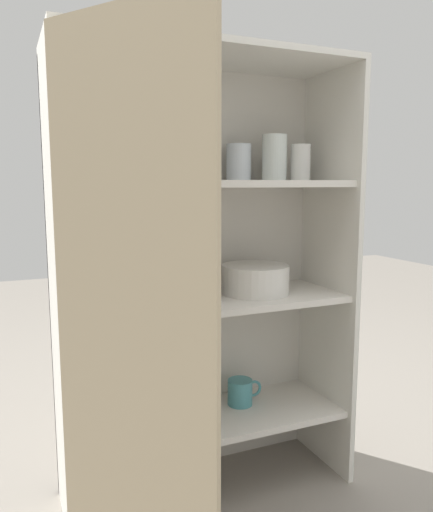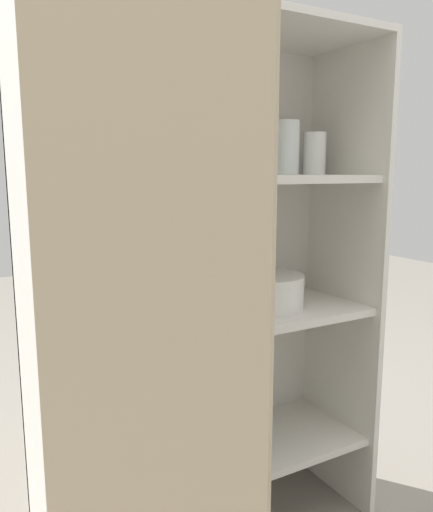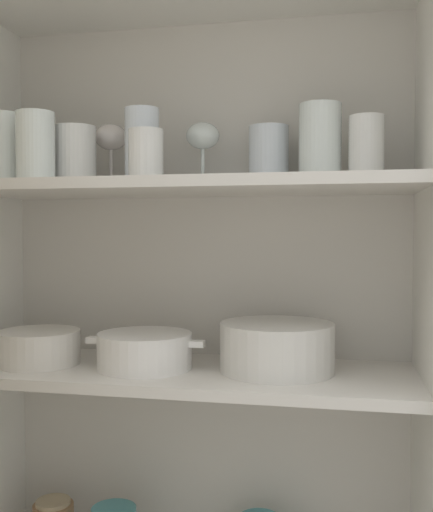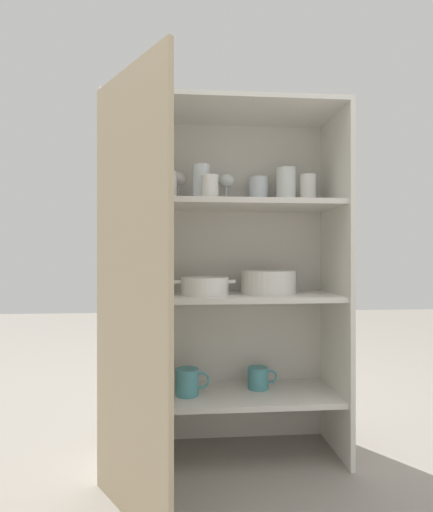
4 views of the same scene
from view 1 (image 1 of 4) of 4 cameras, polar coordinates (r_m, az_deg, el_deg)
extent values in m
cube|color=silver|center=(1.63, -3.07, -2.38)|extent=(0.88, 0.02, 1.30)
cube|color=white|center=(1.39, -17.73, -4.66)|extent=(0.02, 0.32, 1.30)
cube|color=white|center=(1.69, 12.54, -2.14)|extent=(0.02, 0.32, 1.30)
cube|color=white|center=(1.50, -1.10, 22.11)|extent=(0.88, 0.32, 0.02)
cube|color=silver|center=(1.63, -0.99, -18.23)|extent=(0.84, 0.29, 0.02)
cube|color=silver|center=(1.50, -1.02, -5.28)|extent=(0.84, 0.29, 0.02)
cube|color=silver|center=(1.46, -1.06, 8.27)|extent=(0.84, 0.29, 0.02)
cube|color=tan|center=(1.08, -9.74, -8.10)|extent=(0.26, 0.37, 1.30)
cylinder|color=white|center=(1.59, 2.55, 10.66)|extent=(0.08, 0.08, 0.11)
cylinder|color=white|center=(1.44, -4.79, 11.47)|extent=(0.07, 0.07, 0.14)
cylinder|color=white|center=(1.39, -9.84, 10.84)|extent=(0.08, 0.08, 0.11)
cylinder|color=white|center=(1.38, -2.75, 10.54)|extent=(0.06, 0.06, 0.09)
cylinder|color=white|center=(1.62, 9.58, 10.50)|extent=(0.06, 0.06, 0.11)
cylinder|color=white|center=(1.31, -11.02, 11.30)|extent=(0.07, 0.07, 0.13)
cylinder|color=white|center=(1.60, 6.63, 11.11)|extent=(0.08, 0.08, 0.14)
cylinder|color=white|center=(1.32, -14.82, 11.28)|extent=(0.07, 0.07, 0.13)
cylinder|color=silver|center=(1.47, -8.85, 8.68)|extent=(0.07, 0.07, 0.01)
cylinder|color=silver|center=(1.47, -8.88, 10.13)|extent=(0.01, 0.01, 0.07)
ellipsoid|color=silver|center=(1.47, -8.94, 12.49)|extent=(0.07, 0.07, 0.05)
cylinder|color=white|center=(1.53, -1.88, 8.75)|extent=(0.07, 0.07, 0.01)
cylinder|color=white|center=(1.54, -1.89, 10.09)|extent=(0.01, 0.01, 0.07)
ellipsoid|color=white|center=(1.54, -1.90, 12.30)|extent=(0.07, 0.07, 0.05)
cylinder|color=silver|center=(1.57, 4.43, -4.10)|extent=(0.21, 0.21, 0.01)
cylinder|color=silver|center=(1.57, 4.43, -3.78)|extent=(0.21, 0.21, 0.01)
cylinder|color=silver|center=(1.57, 4.44, -3.46)|extent=(0.21, 0.21, 0.01)
cylinder|color=silver|center=(1.57, 4.44, -3.14)|extent=(0.21, 0.21, 0.01)
cylinder|color=silver|center=(1.57, 4.45, -2.81)|extent=(0.21, 0.21, 0.01)
cylinder|color=silver|center=(1.56, 4.45, -2.49)|extent=(0.21, 0.21, 0.01)
cylinder|color=silver|center=(1.56, 4.45, -2.17)|extent=(0.21, 0.21, 0.01)
cylinder|color=silver|center=(1.56, 4.46, -1.84)|extent=(0.21, 0.21, 0.01)
cylinder|color=silver|center=(1.56, 4.46, -1.52)|extent=(0.21, 0.21, 0.01)
cylinder|color=silver|center=(1.56, 4.46, -1.19)|extent=(0.21, 0.21, 0.01)
cylinder|color=silver|center=(1.39, -12.15, -4.76)|extent=(0.16, 0.16, 0.07)
torus|color=silver|center=(1.38, -12.19, -3.60)|extent=(0.16, 0.16, 0.01)
cylinder|color=white|center=(1.45, -3.80, -4.02)|extent=(0.18, 0.18, 0.07)
cube|color=white|center=(1.41, -7.68, -3.67)|extent=(0.03, 0.02, 0.01)
cube|color=white|center=(1.48, -0.11, -3.06)|extent=(0.03, 0.02, 0.01)
cylinder|color=teal|center=(1.69, 2.71, -15.28)|extent=(0.08, 0.08, 0.08)
torus|color=teal|center=(1.71, 4.28, -14.86)|extent=(0.06, 0.01, 0.06)
cylinder|color=teal|center=(1.55, -6.15, -17.28)|extent=(0.09, 0.09, 0.10)
torus|color=teal|center=(1.56, -4.19, -16.83)|extent=(0.06, 0.01, 0.06)
cylinder|color=#99704C|center=(1.55, -11.87, -17.79)|extent=(0.08, 0.08, 0.08)
cylinder|color=tan|center=(1.53, -11.92, -16.36)|extent=(0.07, 0.07, 0.01)
camera|label=2|loc=(0.29, -28.96, 10.57)|focal=35.00mm
camera|label=3|loc=(0.87, 48.78, -0.43)|focal=42.00mm
camera|label=4|loc=(0.47, 84.91, -24.43)|focal=28.00mm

